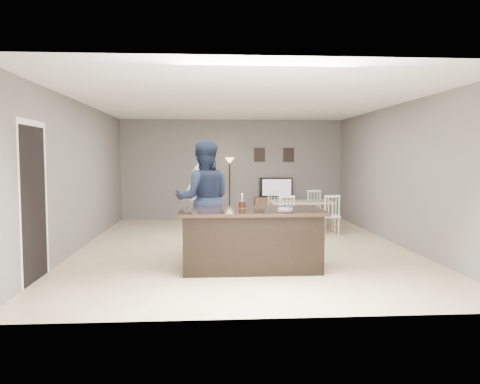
{
  "coord_description": "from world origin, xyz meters",
  "views": [
    {
      "loc": [
        -0.63,
        -8.74,
        1.68
      ],
      "look_at": [
        -0.07,
        -0.3,
        1.05
      ],
      "focal_mm": 35.0,
      "sensor_mm": 36.0,
      "label": 1
    }
  ],
  "objects": [
    {
      "name": "floor",
      "position": [
        0.0,
        0.0,
        0.0
      ],
      "size": [
        8.0,
        8.0,
        0.0
      ],
      "primitive_type": "plane",
      "color": "tan",
      "rests_on": "ground"
    },
    {
      "name": "television",
      "position": [
        1.2,
        3.84,
        0.86
      ],
      "size": [
        0.91,
        0.12,
        0.53
      ],
      "primitive_type": "imported",
      "rotation": [
        0.0,
        0.0,
        3.14
      ],
      "color": "black",
      "rests_on": "tv_console"
    },
    {
      "name": "tv_screen_glow",
      "position": [
        1.2,
        3.76,
        0.87
      ],
      "size": [
        0.78,
        0.0,
        0.78
      ],
      "primitive_type": "plane",
      "rotation": [
        1.57,
        0.0,
        3.14
      ],
      "color": "orange",
      "rests_on": "tv_console"
    },
    {
      "name": "woman",
      "position": [
        -0.77,
        -0.59,
        0.79
      ],
      "size": [
        0.62,
        0.45,
        1.57
      ],
      "primitive_type": "imported",
      "rotation": [
        0.0,
        0.0,
        3.28
      ],
      "color": "silver",
      "rests_on": "floor"
    },
    {
      "name": "man",
      "position": [
        -0.72,
        -0.98,
        0.99
      ],
      "size": [
        0.99,
        0.79,
        1.97
      ],
      "primitive_type": "imported",
      "rotation": [
        0.0,
        0.0,
        3.19
      ],
      "color": "#1A2239",
      "rests_on": "floor"
    },
    {
      "name": "room_shell",
      "position": [
        0.0,
        0.0,
        1.68
      ],
      "size": [
        8.0,
        8.0,
        8.0
      ],
      "color": "slate",
      "rests_on": "floor"
    },
    {
      "name": "plate_stack",
      "position": [
        0.52,
        -1.75,
        0.92
      ],
      "size": [
        0.24,
        0.24,
        0.04
      ],
      "color": "white",
      "rests_on": "kitchen_island"
    },
    {
      "name": "floor_lamp",
      "position": [
        -0.08,
        3.79,
        1.3
      ],
      "size": [
        0.25,
        0.25,
        1.67
      ],
      "color": "black",
      "rests_on": "floor"
    },
    {
      "name": "doorway",
      "position": [
        -2.99,
        -2.3,
        1.26
      ],
      "size": [
        0.0,
        2.1,
        2.65
      ],
      "color": "black",
      "rests_on": "floor"
    },
    {
      "name": "dining_table",
      "position": [
        1.49,
        1.83,
        0.56
      ],
      "size": [
        1.45,
        1.64,
        0.87
      ],
      "rotation": [
        0.0,
        0.0,
        0.02
      ],
      "color": "tan",
      "rests_on": "floor"
    },
    {
      "name": "picture_frames",
      "position": [
        1.15,
        3.98,
        1.75
      ],
      "size": [
        1.1,
        0.02,
        0.38
      ],
      "color": "black",
      "rests_on": "room_shell"
    },
    {
      "name": "kitchen_island",
      "position": [
        0.0,
        -1.8,
        0.45
      ],
      "size": [
        2.15,
        1.1,
        0.9
      ],
      "color": "black",
      "rests_on": "floor"
    },
    {
      "name": "tv_console",
      "position": [
        1.2,
        3.77,
        0.3
      ],
      "size": [
        1.2,
        0.4,
        0.6
      ],
      "primitive_type": "cube",
      "color": "brown",
      "rests_on": "floor"
    },
    {
      "name": "birthday_cake",
      "position": [
        -0.12,
        -1.6,
        0.95
      ],
      "size": [
        0.15,
        0.15,
        0.23
      ],
      "color": "gold",
      "rests_on": "kitchen_island"
    }
  ]
}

